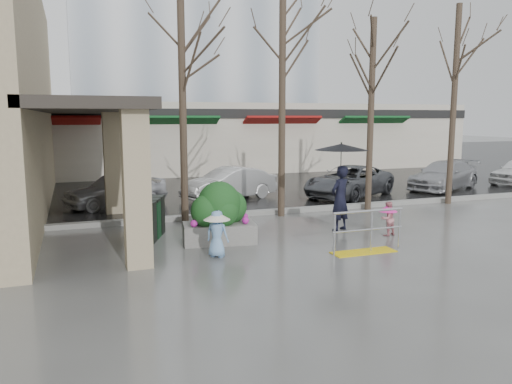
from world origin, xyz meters
TOP-DOWN VIEW (x-y plane):
  - ground at (0.00, 0.00)m, footprint 120.00×120.00m
  - street_asphalt at (0.00, 22.00)m, footprint 120.00×36.00m
  - curb at (0.00, 4.00)m, footprint 120.00×0.30m
  - canopy_slab at (-4.80, 8.00)m, footprint 2.80×18.00m
  - pillar_front at (-3.90, -0.50)m, footprint 0.55×0.55m
  - pillar_back at (-3.90, 6.00)m, footprint 0.55×0.55m
  - storefront_row at (2.00, 17.97)m, footprint 34.00×6.74m
  - office_tower at (4.00, 30.00)m, footprint 18.00×12.00m
  - handrail at (1.36, -1.20)m, footprint 1.90×0.50m
  - tree_west at (-2.00, 3.60)m, footprint 3.20×3.20m
  - tree_midwest at (1.20, 3.60)m, footprint 3.20×3.20m
  - tree_mideast at (4.50, 3.60)m, footprint 3.20×3.20m
  - tree_east at (8.00, 3.60)m, footprint 3.20×3.20m
  - woman at (1.93, 1.08)m, footprint 1.50×1.50m
  - child_pink at (2.84, 0.06)m, footprint 0.52×0.52m
  - child_blue at (-2.10, -0.36)m, footprint 0.63×0.62m
  - planter at (-1.68, 0.91)m, footprint 1.95×1.19m
  - news_boxes at (-3.32, 1.80)m, footprint 1.11×1.92m
  - car_a at (-3.73, 7.30)m, footprint 3.99×2.79m
  - car_b at (0.58, 7.34)m, footprint 4.05×2.46m
  - car_c at (5.34, 6.30)m, footprint 4.97×4.08m
  - car_d at (10.42, 6.68)m, footprint 4.68×3.42m

SIDE VIEW (x-z plane):
  - ground at x=0.00m, z-range 0.00..0.00m
  - street_asphalt at x=0.00m, z-range 0.00..0.01m
  - curb at x=0.00m, z-range 0.00..0.15m
  - handrail at x=1.36m, z-range -0.14..0.89m
  - news_boxes at x=-3.32m, z-range 0.00..1.06m
  - child_pink at x=2.84m, z-range 0.07..1.01m
  - car_a at x=-3.73m, z-range 0.00..1.26m
  - car_b at x=0.58m, z-range 0.00..1.26m
  - car_c at x=5.34m, z-range 0.00..1.26m
  - car_d at x=10.42m, z-range 0.00..1.26m
  - child_blue at x=-2.10m, z-range 0.10..1.21m
  - planter at x=-1.68m, z-range -0.04..1.56m
  - woman at x=1.93m, z-range 0.28..2.80m
  - pillar_front at x=-3.90m, z-range 0.00..3.50m
  - pillar_back at x=-3.90m, z-range 0.00..3.50m
  - storefront_row at x=2.00m, z-range 0.01..4.01m
  - canopy_slab at x=-4.80m, z-range 3.50..3.75m
  - tree_mideast at x=4.50m, z-range 1.61..8.11m
  - tree_west at x=-2.00m, z-range 1.68..8.48m
  - tree_midwest at x=1.20m, z-range 1.73..8.73m
  - tree_east at x=8.00m, z-range 1.78..8.98m
  - office_tower at x=4.00m, z-range 0.00..25.00m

